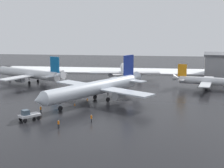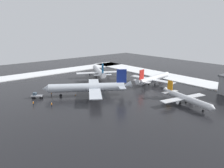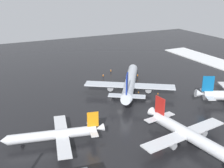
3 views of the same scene
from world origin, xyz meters
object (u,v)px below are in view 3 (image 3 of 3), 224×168
Objects in this scene: ground_crew_beside_wing at (111,71)px; traffic_cone_wingtip_side at (158,93)px; airplane_distant_tail at (56,135)px; pushback_tug at (131,71)px; traffic_cone_near_nose at (139,92)px; airplane_parked_portside at (130,82)px; ground_crew_near_tug at (138,76)px; ground_crew_mid_apron at (103,76)px; airplane_far_rear at (191,136)px; traffic_cone_mid_line at (135,86)px.

ground_crew_beside_wing reaches higher than traffic_cone_wingtip_side.
airplane_distant_tail is 5.21× the size of pushback_tug.
pushback_tug is 22.98m from traffic_cone_near_nose.
airplane_parked_portside is 20.05× the size of ground_crew_near_tug.
ground_crew_mid_apron is 21.37m from traffic_cone_near_nose.
airplane_distant_tail is 42.06m from traffic_cone_near_nose.
airplane_far_rear is 6.34× the size of pushback_tug.
ground_crew_beside_wing and ground_crew_mid_apron have the same top height.
ground_crew_near_tug reaches higher than traffic_cone_mid_line.
ground_crew_mid_apron is (-2.30, 18.88, -2.87)m from airplane_parked_portside.
airplane_far_rear is 18.18× the size of ground_crew_mid_apron.
airplane_distant_tail is at bearing -158.98° from traffic_cone_wingtip_side.
pushback_tug is at bearing 65.24° from traffic_cone_mid_line.
ground_crew_mid_apron is at bearing -114.90° from airplane_distant_tail.
ground_crew_near_tug reaches higher than traffic_cone_near_nose.
traffic_cone_near_nose is at bearing -108.55° from traffic_cone_mid_line.
ground_crew_mid_apron is at bearing 132.83° from pushback_tug.
traffic_cone_wingtip_side is at bearing -0.87° from ground_crew_beside_wing.
ground_crew_beside_wing is (-7.97, 4.46, -0.31)m from pushback_tug.
ground_crew_beside_wing is at bearing -164.32° from ground_crew_mid_apron.
airplane_far_rear is 62.78m from ground_crew_beside_wing.
airplane_far_rear is at bearing -111.86° from traffic_cone_wingtip_side.
airplane_parked_portside is 1.34× the size of airplane_distant_tail.
ground_crew_mid_apron is 3.11× the size of traffic_cone_mid_line.
ground_crew_near_tug is (-0.60, -6.44, -0.31)m from pushback_tug.
pushback_tug is at bearing 157.26° from airplane_far_rear.
airplane_parked_portside is 10.91m from traffic_cone_wingtip_side.
traffic_cone_wingtip_side is at bearing -146.13° from pushback_tug.
pushback_tug is 2.87× the size of ground_crew_beside_wing.
airplane_parked_portside is 1.10× the size of airplane_far_rear.
pushback_tug is 9.14m from ground_crew_beside_wing.
pushback_tug is at bearing 51.15° from ground_crew_beside_wing.
pushback_tug reaches higher than traffic_cone_mid_line.
traffic_cone_near_nose is at bearing -161.58° from pushback_tug.
airplane_parked_portside is 17.10m from ground_crew_near_tug.
ground_crew_beside_wing is at bearing -116.60° from airplane_distant_tail.
airplane_far_rear is at bearing 163.87° from airplane_distant_tail.
airplane_far_rear is at bearing -102.44° from traffic_cone_mid_line.
airplane_parked_portside is at bearing 73.52° from ground_crew_mid_apron.
traffic_cone_mid_line is 1.00× the size of traffic_cone_wingtip_side.
ground_crew_beside_wing is at bearing 147.74° from ground_crew_near_tug.
airplane_parked_portside is 6.99× the size of pushback_tug.
airplane_parked_portside is 62.33× the size of traffic_cone_mid_line.
pushback_tug is at bearing 2.62° from airplane_parked_portside.
airplane_parked_portside reaches higher than airplane_far_rear.
airplane_distant_tail is at bearing 29.08° from ground_crew_mid_apron.
ground_crew_beside_wing is at bearing 98.76° from traffic_cone_wingtip_side.
ground_crew_near_tug is 3.11× the size of traffic_cone_mid_line.
traffic_cone_mid_line is (4.72, 4.34, -3.56)m from airplane_parked_portside.
ground_crew_near_tug is (15.72, 51.29, -2.08)m from airplane_far_rear.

